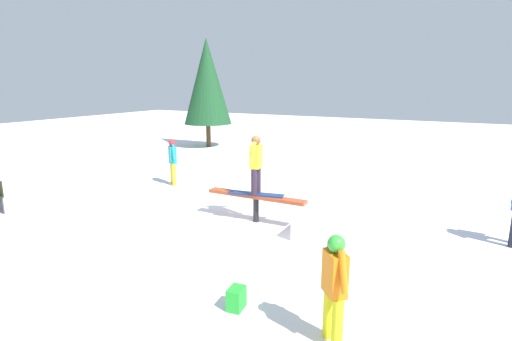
{
  "coord_description": "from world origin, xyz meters",
  "views": [
    {
      "loc": [
        -4.41,
        8.23,
        3.36
      ],
      "look_at": [
        0.0,
        0.0,
        1.29
      ],
      "focal_mm": 28.0,
      "sensor_mm": 36.0,
      "label": 1
    }
  ],
  "objects_px": {
    "rail_feature": "(256,199)",
    "backpack_on_snow": "(236,298)",
    "main_rider_on_rail": "(256,165)",
    "bystander_teal": "(173,160)",
    "loose_snowboard_white": "(111,196)",
    "pine_tree_near": "(207,82)",
    "bystander_orange": "(334,284)"
  },
  "relations": [
    {
      "from": "rail_feature",
      "to": "pine_tree_near",
      "type": "relative_size",
      "value": 0.46
    },
    {
      "from": "rail_feature",
      "to": "backpack_on_snow",
      "type": "bearing_deg",
      "value": 113.3
    },
    {
      "from": "rail_feature",
      "to": "main_rider_on_rail",
      "type": "relative_size",
      "value": 1.78
    },
    {
      "from": "bystander_orange",
      "to": "loose_snowboard_white",
      "type": "bearing_deg",
      "value": 24.13
    },
    {
      "from": "backpack_on_snow",
      "to": "pine_tree_near",
      "type": "xyz_separation_m",
      "value": [
        9.32,
        -12.68,
        3.23
      ]
    },
    {
      "from": "loose_snowboard_white",
      "to": "pine_tree_near",
      "type": "bearing_deg",
      "value": 147.15
    },
    {
      "from": "bystander_teal",
      "to": "loose_snowboard_white",
      "type": "height_order",
      "value": "bystander_teal"
    },
    {
      "from": "backpack_on_snow",
      "to": "rail_feature",
      "type": "bearing_deg",
      "value": 16.49
    },
    {
      "from": "main_rider_on_rail",
      "to": "bystander_teal",
      "type": "height_order",
      "value": "main_rider_on_rail"
    },
    {
      "from": "rail_feature",
      "to": "bystander_teal",
      "type": "xyz_separation_m",
      "value": [
        4.14,
        -1.89,
        0.26
      ]
    },
    {
      "from": "bystander_teal",
      "to": "pine_tree_near",
      "type": "xyz_separation_m",
      "value": [
        3.6,
        -7.23,
        2.54
      ]
    },
    {
      "from": "pine_tree_near",
      "to": "rail_feature",
      "type": "bearing_deg",
      "value": 130.34
    },
    {
      "from": "bystander_orange",
      "to": "loose_snowboard_white",
      "type": "xyz_separation_m",
      "value": [
        7.96,
        -3.51,
        -0.83
      ]
    },
    {
      "from": "bystander_teal",
      "to": "bystander_orange",
      "type": "bearing_deg",
      "value": 2.3
    },
    {
      "from": "rail_feature",
      "to": "loose_snowboard_white",
      "type": "bearing_deg",
      "value": 1.2
    },
    {
      "from": "main_rider_on_rail",
      "to": "loose_snowboard_white",
      "type": "bearing_deg",
      "value": -8.64
    },
    {
      "from": "pine_tree_near",
      "to": "loose_snowboard_white",
      "type": "bearing_deg",
      "value": 107.3
    },
    {
      "from": "loose_snowboard_white",
      "to": "backpack_on_snow",
      "type": "xyz_separation_m",
      "value": [
        -6.43,
        3.41,
        0.16
      ]
    },
    {
      "from": "main_rider_on_rail",
      "to": "pine_tree_near",
      "type": "xyz_separation_m",
      "value": [
        7.75,
        -9.12,
        1.97
      ]
    },
    {
      "from": "bystander_teal",
      "to": "backpack_on_snow",
      "type": "relative_size",
      "value": 4.48
    },
    {
      "from": "bystander_orange",
      "to": "loose_snowboard_white",
      "type": "height_order",
      "value": "bystander_orange"
    },
    {
      "from": "rail_feature",
      "to": "loose_snowboard_white",
      "type": "height_order",
      "value": "rail_feature"
    },
    {
      "from": "rail_feature",
      "to": "backpack_on_snow",
      "type": "height_order",
      "value": "rail_feature"
    },
    {
      "from": "bystander_teal",
      "to": "backpack_on_snow",
      "type": "xyz_separation_m",
      "value": [
        -5.71,
        5.45,
        -0.69
      ]
    },
    {
      "from": "bystander_teal",
      "to": "pine_tree_near",
      "type": "height_order",
      "value": "pine_tree_near"
    },
    {
      "from": "loose_snowboard_white",
      "to": "bystander_teal",
      "type": "bearing_deg",
      "value": 110.41
    },
    {
      "from": "loose_snowboard_white",
      "to": "bystander_orange",
      "type": "bearing_deg",
      "value": 16.03
    },
    {
      "from": "rail_feature",
      "to": "loose_snowboard_white",
      "type": "distance_m",
      "value": 4.9
    },
    {
      "from": "bystander_teal",
      "to": "loose_snowboard_white",
      "type": "bearing_deg",
      "value": -69.68
    },
    {
      "from": "rail_feature",
      "to": "pine_tree_near",
      "type": "bearing_deg",
      "value": -50.15
    },
    {
      "from": "bystander_teal",
      "to": "loose_snowboard_white",
      "type": "distance_m",
      "value": 2.32
    },
    {
      "from": "loose_snowboard_white",
      "to": "main_rider_on_rail",
      "type": "bearing_deg",
      "value": 41.54
    }
  ]
}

